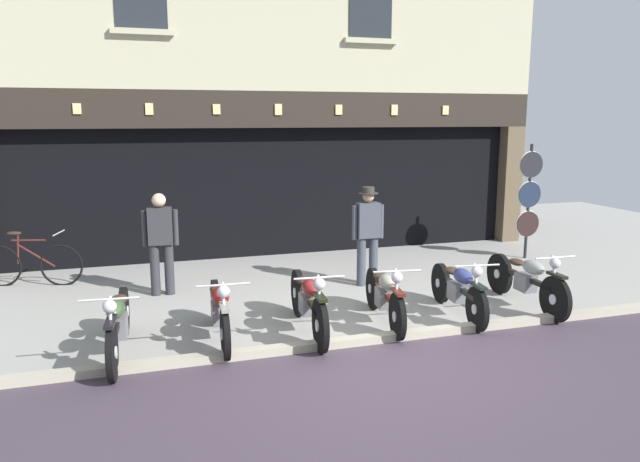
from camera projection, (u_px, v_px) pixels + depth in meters
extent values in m
cube|color=#979690|center=(280.00, 260.00, 12.26)|extent=(23.31, 10.00, 0.08)
cube|color=#AEA692|center=(373.00, 342.00, 7.64)|extent=(23.31, 0.16, 0.18)
cube|color=black|center=(256.00, 182.00, 14.17)|extent=(10.41, 4.00, 2.60)
cube|color=brown|center=(509.00, 184.00, 13.79)|extent=(0.44, 0.36, 2.60)
cube|color=#23282D|center=(273.00, 185.00, 12.50)|extent=(9.95, 0.03, 2.18)
cube|color=black|center=(277.00, 110.00, 11.82)|extent=(11.31, 0.24, 0.70)
cube|color=#DBC684|center=(77.00, 109.00, 10.62)|extent=(0.14, 0.03, 0.19)
cube|color=#DBC684|center=(149.00, 109.00, 10.98)|extent=(0.14, 0.03, 0.21)
cube|color=#DBC684|center=(217.00, 109.00, 11.34)|extent=(0.14, 0.03, 0.19)
cube|color=#DBC684|center=(278.00, 109.00, 11.69)|extent=(0.14, 0.03, 0.21)
cube|color=#DBC684|center=(339.00, 110.00, 12.06)|extent=(0.14, 0.03, 0.20)
cube|color=#DBC684|center=(394.00, 110.00, 12.42)|extent=(0.14, 0.03, 0.21)
cube|color=#DBC684|center=(445.00, 110.00, 12.77)|extent=(0.14, 0.03, 0.19)
cube|color=#B3AE8E|center=(274.00, 0.00, 11.52)|extent=(11.31, 0.40, 3.38)
cube|color=#B3AE8E|center=(142.00, 32.00, 10.69)|extent=(1.10, 0.12, 0.10)
cube|color=#23282D|center=(371.00, 4.00, 11.88)|extent=(0.90, 0.02, 1.30)
cube|color=#B3AE8E|center=(371.00, 41.00, 11.97)|extent=(1.10, 0.12, 0.10)
cylinder|color=black|center=(112.00, 353.00, 6.49)|extent=(0.12, 0.63, 0.63)
cylinder|color=silver|center=(112.00, 353.00, 6.49)|extent=(0.11, 0.15, 0.14)
cylinder|color=black|center=(124.00, 311.00, 7.88)|extent=(0.13, 0.63, 0.63)
cylinder|color=silver|center=(124.00, 311.00, 7.88)|extent=(0.12, 0.15, 0.14)
cube|color=black|center=(118.00, 320.00, 7.16)|extent=(0.18, 1.33, 0.07)
cube|color=slate|center=(118.00, 326.00, 7.17)|extent=(0.23, 0.34, 0.26)
ellipsoid|color=#354D2D|center=(115.00, 309.00, 6.96)|extent=(0.26, 0.48, 0.20)
ellipsoid|color=#38281E|center=(119.00, 299.00, 7.38)|extent=(0.22, 0.32, 0.10)
cube|color=black|center=(110.00, 323.00, 6.42)|extent=(0.13, 0.37, 0.04)
sphere|color=silver|center=(110.00, 306.00, 6.45)|extent=(0.15, 0.15, 0.15)
cylinder|color=silver|center=(109.00, 299.00, 6.44)|extent=(0.62, 0.08, 0.02)
cylinder|color=silver|center=(111.00, 326.00, 6.47)|extent=(0.05, 0.23, 0.62)
cylinder|color=black|center=(225.00, 334.00, 7.06)|extent=(0.10, 0.62, 0.62)
cylinder|color=silver|center=(225.00, 334.00, 7.06)|extent=(0.11, 0.14, 0.14)
cylinder|color=black|center=(215.00, 302.00, 8.30)|extent=(0.11, 0.62, 0.62)
cylinder|color=silver|center=(215.00, 302.00, 8.30)|extent=(0.12, 0.14, 0.14)
cube|color=gray|center=(220.00, 308.00, 7.66)|extent=(0.13, 1.20, 0.07)
cube|color=slate|center=(220.00, 313.00, 7.67)|extent=(0.22, 0.33, 0.26)
ellipsoid|color=maroon|center=(220.00, 296.00, 7.47)|extent=(0.24, 0.47, 0.20)
ellipsoid|color=#38281E|center=(217.00, 289.00, 7.85)|extent=(0.21, 0.31, 0.10)
cube|color=gray|center=(224.00, 307.00, 7.00)|extent=(0.12, 0.36, 0.04)
sphere|color=silver|center=(223.00, 292.00, 7.03)|extent=(0.15, 0.15, 0.15)
cylinder|color=silver|center=(223.00, 285.00, 7.01)|extent=(0.62, 0.05, 0.02)
cylinder|color=silver|center=(224.00, 309.00, 7.05)|extent=(0.05, 0.29, 0.60)
cylinder|color=black|center=(320.00, 325.00, 7.28)|extent=(0.12, 0.67, 0.67)
cylinder|color=silver|center=(320.00, 325.00, 7.28)|extent=(0.11, 0.15, 0.15)
cylinder|color=black|center=(298.00, 293.00, 8.64)|extent=(0.13, 0.67, 0.67)
cylinder|color=silver|center=(298.00, 293.00, 8.64)|extent=(0.12, 0.16, 0.15)
cube|color=black|center=(308.00, 299.00, 7.94)|extent=(0.17, 1.31, 0.07)
cube|color=slate|center=(308.00, 304.00, 7.95)|extent=(0.22, 0.33, 0.26)
ellipsoid|color=maroon|center=(311.00, 288.00, 7.74)|extent=(0.25, 0.48, 0.20)
ellipsoid|color=#38281E|center=(304.00, 281.00, 8.15)|extent=(0.22, 0.31, 0.10)
cube|color=black|center=(320.00, 297.00, 7.22)|extent=(0.13, 0.37, 0.04)
sphere|color=silver|center=(319.00, 284.00, 7.25)|extent=(0.15, 0.15, 0.15)
cylinder|color=silver|center=(319.00, 278.00, 7.23)|extent=(0.62, 0.07, 0.02)
cylinder|color=silver|center=(320.00, 301.00, 7.27)|extent=(0.05, 0.23, 0.62)
cylinder|color=black|center=(397.00, 317.00, 7.69)|extent=(0.16, 0.62, 0.61)
cylinder|color=silver|center=(397.00, 317.00, 7.69)|extent=(0.12, 0.15, 0.13)
cylinder|color=black|center=(373.00, 288.00, 8.96)|extent=(0.17, 0.62, 0.61)
cylinder|color=silver|center=(373.00, 288.00, 8.96)|extent=(0.13, 0.15, 0.13)
cube|color=#531D15|center=(384.00, 293.00, 8.30)|extent=(0.25, 1.20, 0.07)
cube|color=slate|center=(384.00, 298.00, 8.32)|extent=(0.25, 0.35, 0.26)
ellipsoid|color=gray|center=(388.00, 282.00, 8.12)|extent=(0.29, 0.49, 0.20)
ellipsoid|color=#38281E|center=(380.00, 276.00, 8.50)|extent=(0.24, 0.33, 0.10)
cube|color=#531D15|center=(398.00, 292.00, 7.63)|extent=(0.15, 0.37, 0.04)
sphere|color=silver|center=(397.00, 277.00, 7.66)|extent=(0.15, 0.15, 0.15)
cylinder|color=silver|center=(397.00, 271.00, 7.64)|extent=(0.62, 0.12, 0.02)
cylinder|color=silver|center=(397.00, 294.00, 7.68)|extent=(0.07, 0.25, 0.61)
cylinder|color=black|center=(477.00, 309.00, 8.00)|extent=(0.15, 0.61, 0.60)
cylinder|color=silver|center=(477.00, 309.00, 8.00)|extent=(0.12, 0.14, 0.13)
cylinder|color=black|center=(441.00, 283.00, 9.27)|extent=(0.16, 0.61, 0.60)
cylinder|color=silver|center=(441.00, 283.00, 9.27)|extent=(0.13, 0.15, 0.13)
cube|color=black|center=(458.00, 287.00, 8.62)|extent=(0.23, 1.21, 0.07)
cube|color=slate|center=(458.00, 292.00, 8.63)|extent=(0.24, 0.34, 0.26)
ellipsoid|color=navy|center=(463.00, 276.00, 8.43)|extent=(0.28, 0.48, 0.20)
ellipsoid|color=#38281E|center=(452.00, 271.00, 8.81)|extent=(0.24, 0.32, 0.10)
cube|color=black|center=(478.00, 286.00, 7.95)|extent=(0.15, 0.37, 0.04)
sphere|color=silver|center=(477.00, 271.00, 7.97)|extent=(0.15, 0.15, 0.15)
cylinder|color=silver|center=(477.00, 266.00, 7.96)|extent=(0.62, 0.10, 0.02)
cylinder|color=silver|center=(477.00, 287.00, 7.99)|extent=(0.07, 0.29, 0.60)
cylinder|color=black|center=(555.00, 299.00, 8.36)|extent=(0.10, 0.65, 0.65)
cylinder|color=silver|center=(555.00, 299.00, 8.36)|extent=(0.11, 0.15, 0.14)
cylinder|color=black|center=(499.00, 274.00, 9.73)|extent=(0.11, 0.65, 0.65)
cylinder|color=silver|center=(499.00, 274.00, 9.73)|extent=(0.12, 0.15, 0.14)
cube|color=black|center=(526.00, 278.00, 9.03)|extent=(0.14, 1.33, 0.07)
cube|color=slate|center=(525.00, 282.00, 9.04)|extent=(0.22, 0.33, 0.26)
ellipsoid|color=gray|center=(533.00, 267.00, 8.82)|extent=(0.24, 0.47, 0.20)
ellipsoid|color=#38281E|center=(517.00, 262.00, 9.24)|extent=(0.21, 0.31, 0.10)
cube|color=black|center=(557.00, 275.00, 8.30)|extent=(0.12, 0.36, 0.04)
sphere|color=silver|center=(555.00, 263.00, 8.33)|extent=(0.15, 0.15, 0.15)
cylinder|color=silver|center=(555.00, 257.00, 8.31)|extent=(0.62, 0.05, 0.02)
cylinder|color=silver|center=(555.00, 278.00, 8.35)|extent=(0.05, 0.23, 0.62)
cylinder|color=#2D2D33|center=(169.00, 268.00, 9.67)|extent=(0.15, 0.15, 0.85)
cylinder|color=#2D2D33|center=(155.00, 269.00, 9.61)|extent=(0.15, 0.15, 0.85)
cube|color=#2D2D33|center=(160.00, 226.00, 9.51)|extent=(0.39, 0.24, 0.58)
cube|color=silver|center=(160.00, 220.00, 9.61)|extent=(0.14, 0.03, 0.33)
cube|color=brown|center=(160.00, 221.00, 9.62)|extent=(0.05, 0.01, 0.30)
cylinder|color=#2D2D33|center=(175.00, 227.00, 9.57)|extent=(0.09, 0.09, 0.57)
cylinder|color=#2D2D33|center=(145.00, 229.00, 9.46)|extent=(0.09, 0.09, 0.57)
sphere|color=beige|center=(159.00, 200.00, 9.43)|extent=(0.22, 0.22, 0.22)
cylinder|color=#3D424C|center=(373.00, 260.00, 10.23)|extent=(0.15, 0.15, 0.84)
cylinder|color=#3D424C|center=(361.00, 261.00, 10.17)|extent=(0.15, 0.15, 0.84)
cube|color=#3D424C|center=(368.00, 220.00, 10.07)|extent=(0.38, 0.22, 0.58)
cube|color=silver|center=(365.00, 215.00, 10.16)|extent=(0.14, 0.02, 0.33)
cube|color=navy|center=(365.00, 216.00, 10.18)|extent=(0.05, 0.01, 0.30)
cylinder|color=#3D424C|center=(381.00, 221.00, 10.14)|extent=(0.09, 0.09, 0.57)
cylinder|color=#3D424C|center=(355.00, 223.00, 10.01)|extent=(0.09, 0.09, 0.57)
sphere|color=tan|center=(368.00, 196.00, 10.00)|extent=(0.19, 0.19, 0.19)
cylinder|color=#332D28|center=(368.00, 193.00, 9.99)|extent=(0.33, 0.33, 0.01)
cylinder|color=#332D28|center=(368.00, 190.00, 9.98)|extent=(0.20, 0.20, 0.11)
cylinder|color=#232328|center=(528.00, 202.00, 12.03)|extent=(0.06, 0.06, 2.29)
cylinder|color=black|center=(531.00, 165.00, 11.88)|extent=(0.51, 0.03, 0.51)
torus|color=beige|center=(531.00, 165.00, 11.89)|extent=(0.54, 0.04, 0.54)
cylinder|color=#192338|center=(529.00, 194.00, 11.99)|extent=(0.51, 0.03, 0.51)
torus|color=beige|center=(529.00, 194.00, 12.00)|extent=(0.54, 0.04, 0.54)
cylinder|color=black|center=(528.00, 224.00, 12.10)|extent=(0.51, 0.03, 0.51)
torus|color=silver|center=(527.00, 224.00, 12.11)|extent=(0.54, 0.04, 0.54)
cube|color=silver|center=(180.00, 179.00, 11.77)|extent=(0.70, 0.02, 1.07)
cube|color=#511E19|center=(179.00, 157.00, 11.68)|extent=(0.70, 0.01, 0.20)
torus|color=black|center=(61.00, 265.00, 10.21)|extent=(0.71, 0.21, 0.72)
torus|color=black|center=(0.00, 266.00, 10.15)|extent=(0.71, 0.21, 0.72)
cylinder|color=#4C1E19|center=(36.00, 255.00, 10.15)|extent=(0.60, 0.18, 0.42)
cylinder|color=#4C1E19|center=(28.00, 240.00, 10.10)|extent=(0.55, 0.17, 0.03)
cylinder|color=#4C1E19|center=(18.00, 248.00, 10.11)|extent=(0.08, 0.05, 0.52)
ellipsoid|color=#332319|center=(14.00, 233.00, 10.06)|extent=(0.26, 0.18, 0.06)
cylinder|color=silver|center=(59.00, 233.00, 10.10)|extent=(0.14, 0.49, 0.02)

